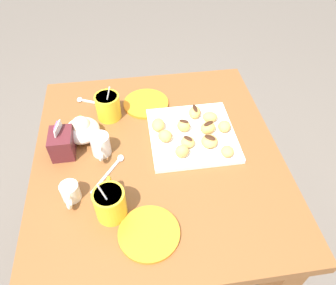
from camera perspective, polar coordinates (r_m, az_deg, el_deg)
ground_plane at (r=1.66m, az=-1.22°, el=-19.33°), size 8.00×8.00×0.00m
dining_table at (r=1.15m, az=-1.68°, el=-7.13°), size 0.85×0.78×0.75m
pastry_plate_square at (r=1.07m, az=4.32°, el=1.40°), size 0.28×0.28×0.02m
coffee_mug_yellow_left at (r=0.87m, az=-10.30°, el=-10.45°), size 0.12×0.08×0.14m
coffee_mug_yellow_right at (r=1.14m, az=-10.66°, el=6.52°), size 0.12×0.08×0.14m
cream_pitcher_white at (r=1.02m, az=-11.95°, el=-0.32°), size 0.10×0.06×0.07m
sugar_caddy at (r=1.05m, az=-18.35°, el=-0.12°), size 0.09×0.07×0.11m
ice_cream_bowl at (r=1.08m, az=-15.08°, el=2.27°), size 0.11×0.11×0.08m
chocolate_sauce_pitcher at (r=0.93m, az=-17.05°, el=-8.34°), size 0.09×0.05×0.06m
saucer_orange_left at (r=1.20m, az=-3.94°, el=6.97°), size 0.17×0.17×0.01m
saucer_orange_right at (r=0.86m, az=-3.39°, el=-15.84°), size 0.16×0.16×0.01m
loose_spoon_near_saucer at (r=1.24m, az=-13.50°, el=7.05°), size 0.08×0.15×0.01m
loose_spoon_by_plate at (r=0.99m, az=-9.98°, el=-4.62°), size 0.14×0.10×0.01m
beignet_0 at (r=1.07m, az=-1.76°, el=3.17°), size 0.06×0.05×0.03m
beignet_1 at (r=1.11m, az=7.48°, el=4.56°), size 0.05×0.06×0.03m
beignet_2 at (r=1.03m, az=-0.51°, el=1.18°), size 0.06×0.06×0.04m
beignet_3 at (r=1.00m, az=10.55°, el=-1.56°), size 0.05×0.05×0.03m
beignet_4 at (r=1.12m, az=4.78°, el=5.41°), size 0.07×0.06×0.03m
chocolate_drizzle_4 at (r=1.11m, az=4.84°, el=6.12°), size 0.04×0.02×0.00m
beignet_5 at (r=1.06m, az=7.12°, el=2.64°), size 0.06×0.06×0.04m
chocolate_drizzle_5 at (r=1.05m, az=7.22°, el=3.41°), size 0.03×0.04×0.00m
beignet_6 at (r=1.08m, az=10.02°, el=2.86°), size 0.06×0.06×0.03m
beignet_7 at (r=0.98m, az=2.51°, el=-1.57°), size 0.05×0.05×0.04m
beignet_8 at (r=1.06m, az=2.80°, el=3.00°), size 0.06×0.06×0.04m
chocolate_drizzle_8 at (r=1.05m, az=2.84°, el=3.83°), size 0.03×0.03×0.00m
beignet_9 at (r=1.02m, az=7.44°, el=0.09°), size 0.07×0.07×0.03m
chocolate_drizzle_9 at (r=1.01m, az=7.53°, el=0.76°), size 0.04×0.04×0.00m
beignet_10 at (r=1.01m, az=3.54°, el=0.08°), size 0.06×0.06×0.03m
chocolate_drizzle_10 at (r=1.00m, az=3.58°, el=0.76°), size 0.03×0.03×0.00m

